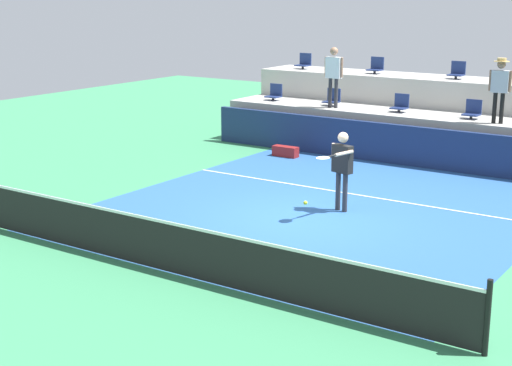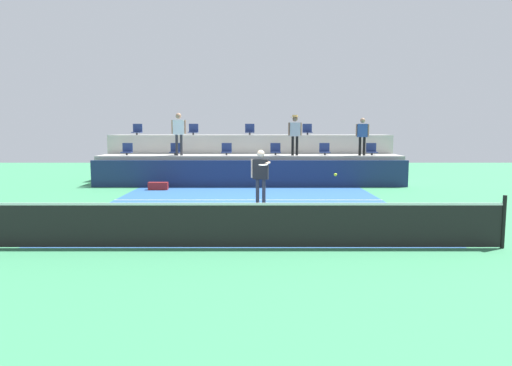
# 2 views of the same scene
# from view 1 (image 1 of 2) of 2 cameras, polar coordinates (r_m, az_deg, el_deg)

# --- Properties ---
(ground_plane) EXTENTS (40.00, 40.00, 0.00)m
(ground_plane) POSITION_cam_1_polar(r_m,az_deg,el_deg) (16.24, 3.39, -2.67)
(ground_plane) COLOR #388456
(court_inner_paint) EXTENTS (9.00, 10.00, 0.01)m
(court_inner_paint) POSITION_cam_1_polar(r_m,az_deg,el_deg) (17.07, 5.11, -1.85)
(court_inner_paint) COLOR #285693
(court_inner_paint) RESTS_ON ground_plane
(court_service_line) EXTENTS (9.00, 0.06, 0.00)m
(court_service_line) POSITION_cam_1_polar(r_m,az_deg,el_deg) (18.26, 7.25, -0.83)
(court_service_line) COLOR white
(court_service_line) RESTS_ON ground_plane
(tennis_net) EXTENTS (10.48, 0.08, 1.07)m
(tennis_net) POSITION_cam_1_polar(r_m,az_deg,el_deg) (12.97, -5.70, -4.79)
(tennis_net) COLOR black
(tennis_net) RESTS_ON ground_plane
(sponsor_backboard) EXTENTS (13.00, 0.16, 1.10)m
(sponsor_backboard) POSITION_cam_1_polar(r_m,az_deg,el_deg) (21.34, 11.70, 2.67)
(sponsor_backboard) COLOR navy
(sponsor_backboard) RESTS_ON ground_plane
(seating_tier_lower) EXTENTS (13.00, 1.80, 1.25)m
(seating_tier_lower) POSITION_cam_1_polar(r_m,az_deg,el_deg) (22.51, 12.99, 3.38)
(seating_tier_lower) COLOR #ADAAA3
(seating_tier_lower) RESTS_ON ground_plane
(seating_tier_upper) EXTENTS (13.00, 1.80, 2.10)m
(seating_tier_upper) POSITION_cam_1_polar(r_m,az_deg,el_deg) (24.11, 14.62, 5.01)
(seating_tier_upper) COLOR #ADAAA3
(seating_tier_upper) RESTS_ON ground_plane
(stadium_chair_lower_far_left) EXTENTS (0.44, 0.40, 0.52)m
(stadium_chair_lower_far_left) POSITION_cam_1_polar(r_m,az_deg,el_deg) (24.72, 1.38, 6.65)
(stadium_chair_lower_far_left) COLOR #2D2D33
(stadium_chair_lower_far_left) RESTS_ON seating_tier_lower
(stadium_chair_lower_left) EXTENTS (0.44, 0.40, 0.52)m
(stadium_chair_lower_left) POSITION_cam_1_polar(r_m,az_deg,el_deg) (23.66, 5.68, 6.25)
(stadium_chair_lower_left) COLOR #2D2D33
(stadium_chair_lower_left) RESTS_ON seating_tier_lower
(stadium_chair_lower_mid_left) EXTENTS (0.44, 0.40, 0.52)m
(stadium_chair_lower_mid_left) POSITION_cam_1_polar(r_m,az_deg,el_deg) (22.70, 10.65, 5.74)
(stadium_chair_lower_mid_left) COLOR #2D2D33
(stadium_chair_lower_mid_left) RESTS_ON seating_tier_lower
(stadium_chair_lower_mid_right) EXTENTS (0.44, 0.40, 0.52)m
(stadium_chair_lower_mid_right) POSITION_cam_1_polar(r_m,az_deg,el_deg) (21.95, 15.75, 5.17)
(stadium_chair_lower_mid_right) COLOR #2D2D33
(stadium_chair_lower_mid_right) RESTS_ON seating_tier_lower
(stadium_chair_upper_far_left) EXTENTS (0.44, 0.40, 0.52)m
(stadium_chair_upper_far_left) POSITION_cam_1_polar(r_m,az_deg,el_deg) (26.14, 3.58, 8.91)
(stadium_chair_upper_far_left) COLOR #2D2D33
(stadium_chair_upper_far_left) RESTS_ON seating_tier_upper
(stadium_chair_upper_left) EXTENTS (0.44, 0.40, 0.52)m
(stadium_chair_upper_left) POSITION_cam_1_polar(r_m,az_deg,el_deg) (24.91, 8.88, 8.51)
(stadium_chair_upper_left) COLOR #2D2D33
(stadium_chair_upper_left) RESTS_ON seating_tier_upper
(stadium_chair_upper_center) EXTENTS (0.44, 0.40, 0.52)m
(stadium_chair_upper_center) POSITION_cam_1_polar(r_m,az_deg,el_deg) (23.90, 14.68, 7.99)
(stadium_chair_upper_center) COLOR #2D2D33
(stadium_chair_upper_center) RESTS_ON seating_tier_upper
(tennis_player) EXTENTS (0.60, 1.28, 1.74)m
(tennis_player) POSITION_cam_1_polar(r_m,az_deg,el_deg) (16.59, 6.36, 1.47)
(tennis_player) COLOR #2D2D33
(tennis_player) RESTS_ON ground_plane
(spectator_in_grey) EXTENTS (0.62, 0.24, 1.80)m
(spectator_in_grey) POSITION_cam_1_polar(r_m,az_deg,el_deg) (23.11, 5.77, 8.26)
(spectator_in_grey) COLOR #2D2D33
(spectator_in_grey) RESTS_ON seating_tier_lower
(spectator_with_hat) EXTENTS (0.59, 0.43, 1.72)m
(spectator_with_hat) POSITION_cam_1_polar(r_m,az_deg,el_deg) (21.24, 17.64, 7.03)
(spectator_with_hat) COLOR black
(spectator_with_hat) RESTS_ON seating_tier_lower
(tennis_ball) EXTENTS (0.07, 0.07, 0.07)m
(tennis_ball) POSITION_cam_1_polar(r_m,az_deg,el_deg) (12.23, 3.68, -1.47)
(tennis_ball) COLOR #CCE033
(equipment_bag) EXTENTS (0.76, 0.28, 0.30)m
(equipment_bag) POSITION_cam_1_polar(r_m,az_deg,el_deg) (22.22, 2.20, 2.35)
(equipment_bag) COLOR maroon
(equipment_bag) RESTS_ON ground_plane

